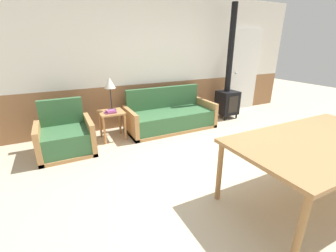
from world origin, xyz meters
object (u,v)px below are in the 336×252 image
armchair (66,138)px  dining_table (321,145)px  side_table (112,117)px  wood_stove (228,90)px  couch (170,117)px  table_lamp (110,85)px

armchair → dining_table: 3.56m
side_table → wood_stove: 2.80m
couch → table_lamp: bearing=176.4°
armchair → couch: bearing=-0.1°
side_table → wood_stove: size_ratio=0.21×
side_table → dining_table: (1.61, -2.79, 0.27)m
dining_table → wood_stove: bearing=67.5°
wood_stove → armchair: bearing=-175.4°
side_table → table_lamp: (0.03, 0.08, 0.59)m
couch → wood_stove: (1.57, 0.06, 0.42)m
dining_table → armchair: bearing=133.6°
couch → side_table: (-1.22, -0.00, 0.18)m
side_table → couch: bearing=0.1°
dining_table → wood_stove: size_ratio=0.80×
wood_stove → couch: bearing=-177.8°
side_table → wood_stove: wood_stove is taller
armchair → side_table: armchair is taller
side_table → table_lamp: size_ratio=0.88×
armchair → wood_stove: 3.65m
couch → side_table: 1.23m
table_lamp → wood_stove: wood_stove is taller
couch → armchair: size_ratio=2.17×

